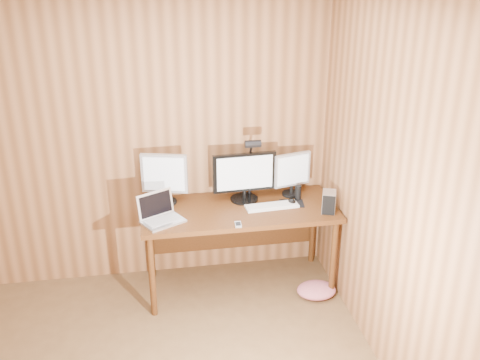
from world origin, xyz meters
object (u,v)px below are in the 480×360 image
object	(u,v)px
laptop	(160,214)
desk_lamp	(251,159)
keyboard	(272,206)
desk	(238,217)
monitor_left	(165,177)
hard_drive	(329,202)
speaker	(298,193)
mouse	(292,201)
monitor_center	(244,176)
phone	(238,224)
monitor_right	(292,173)

from	to	relation	value
laptop	desk_lamp	bearing A→B (deg)	-8.29
keyboard	desk	bearing A→B (deg)	154.39
monitor_left	hard_drive	size ratio (longest dim) A/B	2.42
laptop	hard_drive	distance (m)	1.35
laptop	speaker	xyz separation A→B (m)	(1.17, 0.20, 0.01)
monitor_left	laptop	size ratio (longest dim) A/B	1.13
desk	mouse	bearing A→B (deg)	-8.11
monitor_center	phone	xyz separation A→B (m)	(-0.13, -0.45, -0.21)
desk	mouse	distance (m)	0.48
monitor_right	phone	bearing A→B (deg)	-153.50
monitor_center	speaker	xyz separation A→B (m)	(0.45, -0.07, -0.15)
phone	desk_lamp	size ratio (longest dim) A/B	0.17
monitor_left	monitor_right	bearing A→B (deg)	13.56
mouse	desk_lamp	distance (m)	0.49
monitor_right	speaker	distance (m)	0.18
monitor_left	mouse	distance (m)	1.08
laptop	desk_lamp	xyz separation A→B (m)	(0.78, 0.29, 0.30)
monitor_center	mouse	world-z (taller)	monitor_center
monitor_right	laptop	world-z (taller)	monitor_right
speaker	hard_drive	bearing A→B (deg)	-55.02
desk	speaker	bearing A→B (deg)	0.86
keyboard	speaker	world-z (taller)	speaker
speaker	monitor_left	bearing A→B (deg)	173.81
monitor_left	phone	bearing A→B (deg)	-28.88
monitor_center	hard_drive	distance (m)	0.73
desk_lamp	speaker	bearing A→B (deg)	-15.92
desk	hard_drive	bearing A→B (deg)	-19.85
desk	monitor_left	distance (m)	0.70
speaker	desk	bearing A→B (deg)	-179.14
keyboard	phone	xyz separation A→B (m)	(-0.33, -0.27, -0.00)
monitor_center	monitor_left	bearing A→B (deg)	171.84
monitor_center	speaker	world-z (taller)	monitor_center
hard_drive	monitor_center	bearing A→B (deg)	172.32
monitor_right	laptop	distance (m)	1.19
monitor_right	laptop	size ratio (longest dim) A/B	1.00
desk_lamp	laptop	bearing A→B (deg)	-162.46
speaker	desk_lamp	world-z (taller)	desk_lamp
keyboard	monitor_right	bearing A→B (deg)	39.53
laptop	speaker	distance (m)	1.19
monitor_left	phone	size ratio (longest dim) A/B	4.29
desk	laptop	bearing A→B (deg)	-163.73
monitor_center	mouse	distance (m)	0.45
desk	speaker	distance (m)	0.55
hard_drive	desk_lamp	distance (m)	0.73
monitor_right	speaker	world-z (taller)	monitor_right
monitor_right	desk_lamp	size ratio (longest dim) A/B	0.66
phone	monitor_left	bearing A→B (deg)	140.47
monitor_center	monitor_right	world-z (taller)	monitor_center
desk	laptop	size ratio (longest dim) A/B	4.18
laptop	keyboard	distance (m)	0.92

